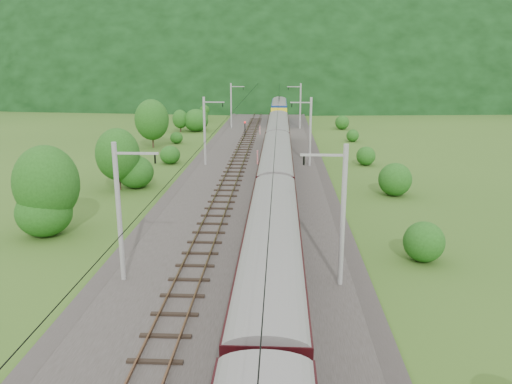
{
  "coord_description": "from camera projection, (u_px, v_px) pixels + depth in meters",
  "views": [
    {
      "loc": [
        2.75,
        -26.08,
        12.68
      ],
      "look_at": [
        0.9,
        11.2,
        2.6
      ],
      "focal_mm": 35.0,
      "sensor_mm": 36.0,
      "label": 1
    }
  ],
  "objects": [
    {
      "name": "railbed",
      "position": [
        244.0,
        227.0,
        38.19
      ],
      "size": [
        14.0,
        220.0,
        0.3
      ],
      "primitive_type": "cube",
      "color": "#38332D",
      "rests_on": "ground"
    },
    {
      "name": "train",
      "position": [
        272.0,
        248.0,
        24.97
      ],
      "size": [
        2.91,
        160.39,
        5.06
      ],
      "color": "black",
      "rests_on": "ground"
    },
    {
      "name": "mountain_ridge",
      "position": [
        92.0,
        78.0,
        323.59
      ],
      "size": [
        336.0,
        280.0,
        132.0
      ],
      "primitive_type": "ellipsoid",
      "color": "black",
      "rests_on": "ground"
    },
    {
      "name": "track_left",
      "position": [
        212.0,
        224.0,
        38.25
      ],
      "size": [
        2.4,
        220.0,
        0.27
      ],
      "color": "brown",
      "rests_on": "railbed"
    },
    {
      "name": "ground",
      "position": [
        231.0,
        286.0,
        28.59
      ],
      "size": [
        600.0,
        600.0,
        0.0
      ],
      "primitive_type": "plane",
      "color": "#2D4E18",
      "rests_on": "ground"
    },
    {
      "name": "catenary_right",
      "position": [
        310.0,
        130.0,
        57.97
      ],
      "size": [
        2.54,
        192.28,
        8.0
      ],
      "color": "gray",
      "rests_on": "railbed"
    },
    {
      "name": "signal",
      "position": [
        245.0,
        128.0,
        80.53
      ],
      "size": [
        0.27,
        0.27,
        2.43
      ],
      "color": "black",
      "rests_on": "railbed"
    },
    {
      "name": "vegetation_left",
      "position": [
        66.0,
        189.0,
        38.73
      ],
      "size": [
        12.93,
        141.74,
        6.97
      ],
      "color": "#1D4C14",
      "rests_on": "ground"
    },
    {
      "name": "vegetation_right",
      "position": [
        412.0,
        208.0,
        39.37
      ],
      "size": [
        4.78,
        105.78,
        2.81
      ],
      "color": "#1D4C14",
      "rests_on": "ground"
    },
    {
      "name": "track_right",
      "position": [
        275.0,
        225.0,
        38.02
      ],
      "size": [
        2.4,
        220.0,
        0.27
      ],
      "color": "brown",
      "rests_on": "railbed"
    },
    {
      "name": "hazard_post_far",
      "position": [
        258.0,
        157.0,
        59.69
      ],
      "size": [
        0.18,
        0.18,
        1.69
      ],
      "primitive_type": "cylinder",
      "color": "red",
      "rests_on": "railbed"
    },
    {
      "name": "mountain_main",
      "position": [
        276.0,
        81.0,
        279.28
      ],
      "size": [
        504.0,
        360.0,
        244.0
      ],
      "primitive_type": "ellipsoid",
      "color": "black",
      "rests_on": "ground"
    },
    {
      "name": "overhead_wires",
      "position": [
        243.0,
        137.0,
        36.38
      ],
      "size": [
        4.83,
        198.0,
        0.03
      ],
      "color": "black",
      "rests_on": "ground"
    },
    {
      "name": "catenary_left",
      "position": [
        205.0,
        130.0,
        58.56
      ],
      "size": [
        2.54,
        192.28,
        8.0
      ],
      "color": "gray",
      "rests_on": "railbed"
    },
    {
      "name": "hazard_post_near",
      "position": [
        260.0,
        130.0,
        82.99
      ],
      "size": [
        0.15,
        0.15,
        1.42
      ],
      "primitive_type": "cylinder",
      "color": "red",
      "rests_on": "railbed"
    }
  ]
}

